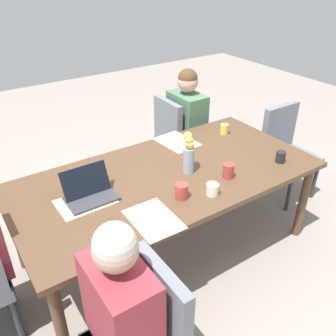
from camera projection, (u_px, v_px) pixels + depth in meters
ground_plane at (168, 248)px, 3.01m from camera, size 10.00×10.00×0.00m
dining_table at (168, 181)px, 2.67m from camera, size 2.24×1.10×0.73m
person_near_left_near at (124, 332)px, 1.76m from camera, size 0.36×0.40×1.19m
chair_far_left_mid at (177, 135)px, 3.74m from camera, size 0.44×0.44×0.90m
person_far_left_mid at (186, 133)px, 3.72m from camera, size 0.36×0.40×1.19m
chair_head_right_right_near at (286, 148)px, 3.49m from camera, size 0.44×0.44×0.90m
flower_vase at (189, 152)px, 2.58m from camera, size 0.08×0.10×0.31m
placemat_near_left_near at (154, 219)px, 2.18m from camera, size 0.27×0.37×0.00m
placemat_far_left_mid at (177, 142)px, 3.08m from camera, size 0.29×0.38×0.00m
placemat_head_left_left_far at (85, 202)px, 2.34m from camera, size 0.36×0.27×0.00m
laptop_head_left_left_far at (90, 193)px, 2.35m from camera, size 0.32×0.22×0.20m
coffee_mug_near_left at (281, 157)px, 2.77m from camera, size 0.07×0.07×0.09m
coffee_mug_near_right at (224, 129)px, 3.20m from camera, size 0.07×0.07×0.09m
coffee_mug_centre_left at (182, 191)px, 2.36m from camera, size 0.09×0.09×0.10m
coffee_mug_centre_right at (212, 189)px, 2.39m from camera, size 0.08×0.08×0.08m
coffee_mug_far_left at (228, 171)px, 2.57m from camera, size 0.08×0.08×0.11m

